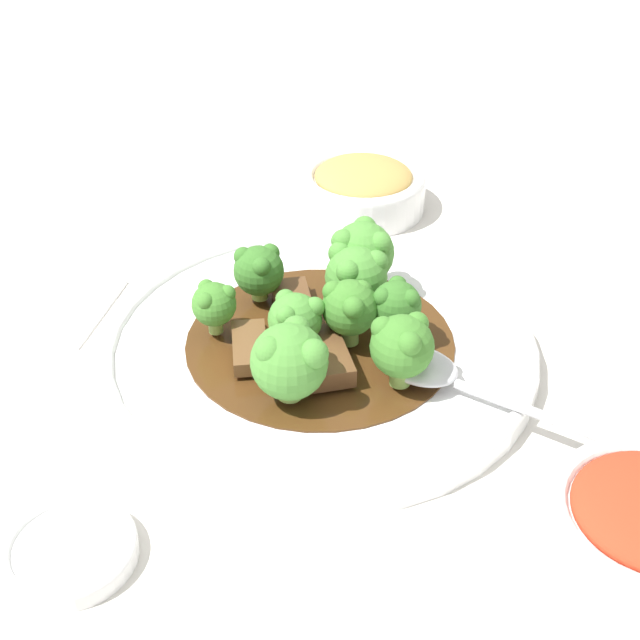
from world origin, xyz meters
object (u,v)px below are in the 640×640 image
object	(u,v)px
broccoli_floret_5	(295,319)
broccoli_floret_1	(363,252)
broccoli_floret_6	(259,270)
beef_strip_2	(323,357)
broccoli_floret_3	(348,310)
broccoli_floret_4	(294,360)
broccoli_floret_8	(214,304)
side_bowl_appetizer	(363,187)
beef_strip_0	(250,347)
sauce_dish	(70,550)
broccoli_floret_0	(402,345)
serving_spoon	(441,374)
main_plate	(320,346)
broccoli_floret_7	(396,305)
beef_strip_1	(294,307)
broccoli_floret_2	(356,276)

from	to	relation	value
broccoli_floret_5	broccoli_floret_1	bearing A→B (deg)	-106.68
broccoli_floret_6	beef_strip_2	bearing A→B (deg)	136.68
broccoli_floret_3	broccoli_floret_4	xyz separation A→B (m)	(0.02, 0.07, -0.00)
broccoli_floret_5	broccoli_floret_8	distance (m)	0.06
broccoli_floret_1	side_bowl_appetizer	xyz separation A→B (m)	(0.04, -0.17, -0.03)
beef_strip_0	sauce_dish	size ratio (longest dim) A/B	0.77
broccoli_floret_0	sauce_dish	size ratio (longest dim) A/B	0.69
broccoli_floret_1	sauce_dish	distance (m)	0.31
broccoli_floret_6	broccoli_floret_8	world-z (taller)	broccoli_floret_6
beef_strip_0	serving_spoon	world-z (taller)	serving_spoon
main_plate	broccoli_floret_7	distance (m)	0.07
main_plate	broccoli_floret_8	bearing A→B (deg)	11.60
beef_strip_2	broccoli_floret_4	distance (m)	0.05
serving_spoon	side_bowl_appetizer	size ratio (longest dim) A/B	1.71
beef_strip_1	broccoli_floret_8	distance (m)	0.07
broccoli_floret_0	sauce_dish	xyz separation A→B (m)	(0.15, 0.19, -0.04)
broccoli_floret_4	broccoli_floret_7	world-z (taller)	broccoli_floret_4
broccoli_floret_8	side_bowl_appetizer	xyz separation A→B (m)	(-0.05, -0.25, -0.02)
broccoli_floret_5	serving_spoon	bearing A→B (deg)	175.31
beef_strip_0	broccoli_floret_1	distance (m)	0.12
broccoli_floret_0	broccoli_floret_4	bearing A→B (deg)	28.09
beef_strip_0	broccoli_floret_4	distance (m)	0.06
main_plate	broccoli_floret_3	world-z (taller)	broccoli_floret_3
broccoli_floret_5	broccoli_floret_7	distance (m)	0.07
broccoli_floret_0	broccoli_floret_5	xyz separation A→B (m)	(0.08, -0.02, -0.01)
beef_strip_1	broccoli_floret_1	xyz separation A→B (m)	(-0.04, -0.05, 0.03)
beef_strip_0	broccoli_floret_0	distance (m)	0.11
beef_strip_0	beef_strip_1	distance (m)	0.06
beef_strip_1	broccoli_floret_5	distance (m)	0.05
broccoli_floret_1	broccoli_floret_7	bearing A→B (deg)	124.31
broccoli_floret_8	broccoli_floret_3	bearing A→B (deg)	-173.48
broccoli_floret_0	broccoli_floret_7	size ratio (longest dim) A/B	1.11
broccoli_floret_7	side_bowl_appetizer	bearing A→B (deg)	-70.02
beef_strip_0	beef_strip_1	xyz separation A→B (m)	(-0.01, -0.06, -0.00)
side_bowl_appetizer	broccoli_floret_3	bearing A→B (deg)	101.90
broccoli_floret_1	broccoli_floret_5	distance (m)	0.09
sauce_dish	broccoli_floret_7	bearing A→B (deg)	-119.95
broccoli_floret_2	broccoli_floret_4	bearing A→B (deg)	83.80
beef_strip_2	broccoli_floret_1	distance (m)	0.11
broccoli_floret_5	broccoli_floret_0	bearing A→B (deg)	167.32
broccoli_floret_3	broccoli_floret_6	world-z (taller)	broccoli_floret_3
beef_strip_1	broccoli_floret_4	world-z (taller)	broccoli_floret_4
broccoli_floret_8	sauce_dish	xyz separation A→B (m)	(0.01, 0.21, -0.04)
beef_strip_1	broccoli_floret_7	xyz separation A→B (m)	(-0.08, 0.01, 0.02)
broccoli_floret_4	serving_spoon	bearing A→B (deg)	-154.24
broccoli_floret_0	broccoli_floret_6	bearing A→B (deg)	-29.36
broccoli_floret_5	side_bowl_appetizer	distance (m)	0.25
main_plate	side_bowl_appetizer	size ratio (longest dim) A/B	2.70
main_plate	broccoli_floret_1	size ratio (longest dim) A/B	5.53
sauce_dish	broccoli_floret_2	bearing A→B (deg)	-110.29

